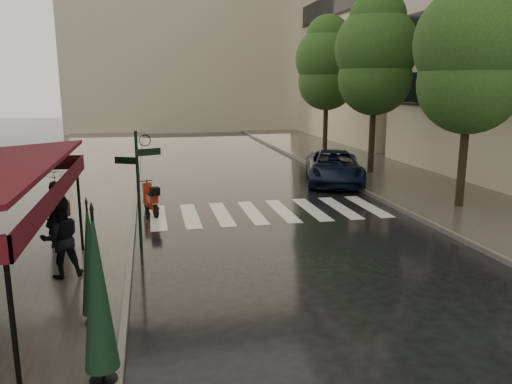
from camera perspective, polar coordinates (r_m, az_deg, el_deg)
name	(u,v)px	position (r m, az deg, el deg)	size (l,w,h in m)	color
ground	(197,287)	(10.94, -6.72, -10.77)	(120.00, 120.00, 0.00)	black
sidewalk_near	(64,185)	(22.73, -21.08, 0.74)	(6.00, 60.00, 0.12)	#38332D
sidewalk_far	(384,173)	(25.04, 14.46, 2.17)	(5.50, 60.00, 0.12)	#38332D
curb_near	(138,182)	(22.44, -13.38, 1.14)	(0.12, 60.00, 0.16)	#595651
curb_far	(330,174)	(23.92, 8.44, 2.01)	(0.12, 60.00, 0.16)	#595651
crosswalk	(267,211)	(17.03, 1.32, -2.24)	(7.85, 3.20, 0.01)	silver
signpost	(138,180)	(13.27, -13.31, 1.36)	(1.17, 0.29, 3.10)	black
haussmann_far	(383,16)	(40.32, 14.31, 18.96)	(8.00, 16.00, 18.50)	#C0AF93
backdrop_building	(187,20)	(48.54, -7.88, 18.89)	(22.00, 6.00, 20.00)	#C0AF93
tree_near	(472,51)	(18.35, 23.49, 14.56)	(3.80, 3.80, 7.99)	black
tree_mid	(376,55)	(24.39, 13.54, 15.02)	(3.80, 3.80, 8.34)	black
tree_far	(327,64)	(30.93, 8.14, 14.31)	(3.80, 3.80, 8.16)	black
pedestrian_with_umbrella	(55,184)	(13.67, -22.00, 0.84)	(1.14, 1.15, 2.48)	black
pedestrian_terrace	(61,239)	(11.63, -21.40, -4.98)	(0.84, 0.66, 1.73)	black
scooter	(151,200)	(16.97, -11.88, -0.89)	(0.65, 1.56, 1.05)	black
parked_car	(334,167)	(22.13, 8.90, 2.83)	(2.34, 5.07, 1.41)	black
parasol_front	(90,259)	(9.09, -18.40, -7.25)	(0.40, 0.40, 2.23)	black
parasol_back	(97,291)	(7.24, -17.68, -10.68)	(0.48, 0.48, 2.58)	black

